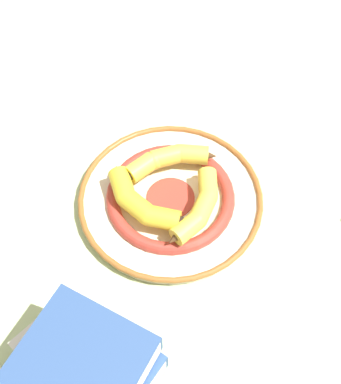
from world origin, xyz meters
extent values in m
plane|color=#B2C693|center=(0.00, 0.00, 0.00)|extent=(2.80, 2.80, 0.00)
cylinder|color=beige|center=(-0.04, 0.00, 0.01)|extent=(0.32, 0.32, 0.02)
torus|color=#AD382D|center=(-0.04, 0.00, 0.02)|extent=(0.23, 0.23, 0.02)
cylinder|color=#AD382D|center=(-0.04, 0.00, 0.02)|extent=(0.09, 0.09, 0.00)
torus|color=#995B28|center=(-0.04, 0.00, 0.02)|extent=(0.33, 0.33, 0.01)
cylinder|color=yellow|center=(-0.07, -0.08, 0.05)|extent=(0.05, 0.04, 0.03)
cylinder|color=yellow|center=(-0.02, -0.07, 0.05)|extent=(0.06, 0.05, 0.03)
cylinder|color=yellow|center=(0.02, -0.03, 0.05)|extent=(0.06, 0.06, 0.03)
sphere|color=yellow|center=(-0.04, -0.08, 0.05)|extent=(0.03, 0.03, 0.03)
sphere|color=yellow|center=(0.00, -0.05, 0.05)|extent=(0.03, 0.03, 0.03)
cone|color=#472D19|center=(-0.09, -0.08, 0.05)|extent=(0.03, 0.03, 0.03)
sphere|color=black|center=(0.04, -0.01, 0.05)|extent=(0.02, 0.02, 0.02)
cylinder|color=yellow|center=(0.05, 0.01, 0.05)|extent=(0.06, 0.06, 0.04)
cylinder|color=yellow|center=(0.01, 0.05, 0.05)|extent=(0.06, 0.06, 0.04)
cylinder|color=yellow|center=(-0.04, 0.06, 0.05)|extent=(0.06, 0.04, 0.04)
sphere|color=yellow|center=(0.03, 0.03, 0.05)|extent=(0.04, 0.04, 0.04)
sphere|color=yellow|center=(-0.01, 0.06, 0.05)|extent=(0.04, 0.04, 0.04)
cone|color=#472D19|center=(0.06, -0.02, 0.05)|extent=(0.04, 0.04, 0.03)
sphere|color=black|center=(-0.06, 0.06, 0.05)|extent=(0.02, 0.02, 0.02)
cylinder|color=yellow|center=(-0.08, 0.07, 0.05)|extent=(0.06, 0.06, 0.03)
cylinder|color=yellow|center=(-0.10, 0.03, 0.05)|extent=(0.04, 0.06, 0.03)
cylinder|color=yellow|center=(-0.10, -0.02, 0.05)|extent=(0.04, 0.06, 0.03)
sphere|color=yellow|center=(-0.09, 0.05, 0.05)|extent=(0.03, 0.03, 0.03)
sphere|color=yellow|center=(-0.11, 0.01, 0.05)|extent=(0.03, 0.03, 0.03)
cone|color=#472D19|center=(-0.06, 0.09, 0.05)|extent=(0.04, 0.04, 0.02)
sphere|color=black|center=(-0.10, -0.04, 0.05)|extent=(0.02, 0.02, 0.02)
cube|color=silver|center=(0.03, 0.32, 0.05)|extent=(0.24, 0.22, 0.02)
cube|color=white|center=(0.02, 0.32, 0.05)|extent=(0.23, 0.21, 0.02)
cube|color=#2D4C84|center=(0.02, 0.33, 0.08)|extent=(0.20, 0.20, 0.04)
cube|color=white|center=(0.01, 0.34, 0.08)|extent=(0.19, 0.18, 0.03)
cube|color=#2D4C84|center=(0.02, 0.34, 0.12)|extent=(0.20, 0.19, 0.04)
cube|color=white|center=(0.02, 0.34, 0.12)|extent=(0.19, 0.18, 0.03)
camera|label=1|loc=(-0.12, 0.51, 0.81)|focal=50.00mm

